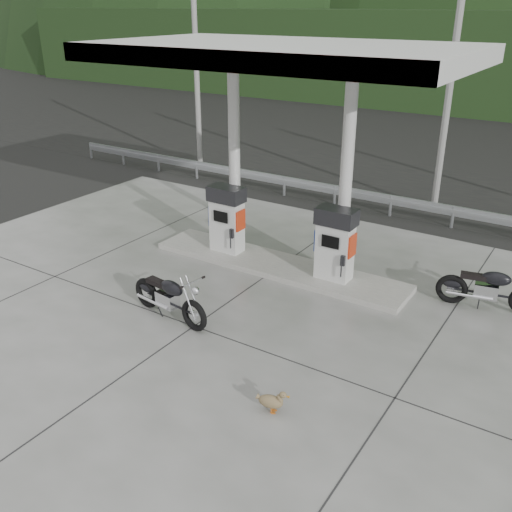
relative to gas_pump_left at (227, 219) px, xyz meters
The scene contains 16 objects.
ground 3.16m from the gas_pump_left, 57.38° to the right, with size 160.00×160.00×0.00m, color black.
forecourt_apron 3.15m from the gas_pump_left, 57.38° to the right, with size 18.00×14.00×0.02m, color slate.
pump_island 1.87m from the gas_pump_left, ahead, with size 7.00×1.40×0.15m, color gray.
gas_pump_left is the anchor object (origin of this frame).
gas_pump_right 3.20m from the gas_pump_left, ahead, with size 0.95×0.55×1.80m, color silver, non-canonical shape.
canopy_column_left 1.65m from the gas_pump_left, 90.00° to the left, with size 0.30×0.30×5.00m, color silver.
canopy_column_right 3.60m from the gas_pump_left, ahead, with size 0.30×0.30×5.00m, color silver.
canopy_roof 4.59m from the gas_pump_left, ahead, with size 8.50×5.00×0.40m, color silver.
guardrail 5.74m from the gas_pump_left, 73.78° to the left, with size 26.00×0.16×1.42m, color #9EA1A5, non-canonical shape.
road 9.20m from the gas_pump_left, 79.92° to the left, with size 60.00×7.00×0.01m, color black.
utility_pole_a 9.93m from the gas_pump_left, 132.44° to the left, with size 0.22×0.22×8.00m, color gray.
utility_pole_b 8.40m from the gas_pump_left, 62.78° to the left, with size 0.22×0.22×8.00m, color gray.
tree_band 27.61m from the gas_pump_left, 86.67° to the left, with size 80.00×6.00×6.00m, color black.
motorcycle_left 3.65m from the gas_pump_left, 75.05° to the right, with size 2.12×0.67×1.00m, color black, non-canonical shape.
motorcycle_right 6.75m from the gas_pump_left, ahead, with size 2.12×0.67×1.01m, color black, non-canonical shape.
duck 6.72m from the gas_pump_left, 48.29° to the right, with size 0.53×0.15×0.38m, color brown, non-canonical shape.
Camera 1 is at (6.85, -9.17, 6.38)m, focal length 40.00 mm.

